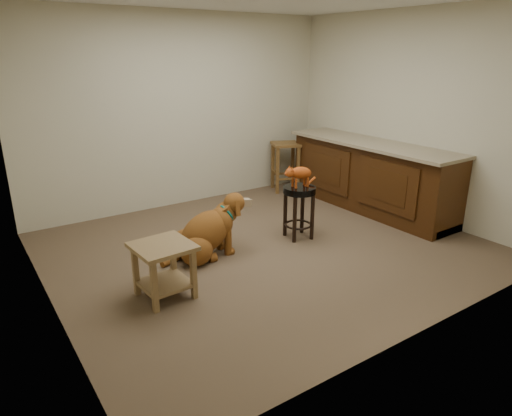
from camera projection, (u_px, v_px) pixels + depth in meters
floor at (267, 247)px, 5.11m from camera, size 4.50×4.00×0.01m
room_shell at (268, 94)px, 4.56m from camera, size 4.54×4.04×2.62m
cabinet_run at (370, 178)px, 6.23m from camera, size 0.70×2.56×0.94m
padded_stool at (299, 202)px, 5.24m from camera, size 0.38×0.38×0.62m
wood_stool at (285, 166)px, 7.10m from camera, size 0.53×0.53×0.75m
side_table at (164, 263)px, 3.98m from camera, size 0.51×0.51×0.50m
golden_retriever at (206, 234)px, 4.80m from camera, size 1.10×0.54×0.69m
tabby_kitten at (299, 174)px, 5.13m from camera, size 0.46×0.18×0.28m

